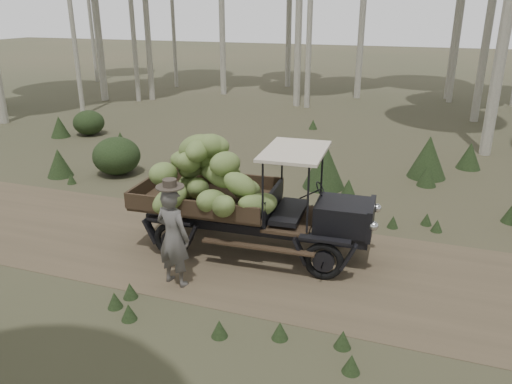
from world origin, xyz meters
TOP-DOWN VIEW (x-y plane):
  - ground at (0.00, 0.00)m, footprint 120.00×120.00m
  - dirt_track at (0.00, 0.00)m, footprint 70.00×4.00m
  - banana_truck at (0.39, 0.25)m, footprint 5.12×2.49m
  - farmer at (0.04, -1.43)m, footprint 0.78×0.61m
  - undergrowth at (-0.66, -0.68)m, footprint 24.04×23.79m

SIDE VIEW (x-z plane):
  - ground at x=0.00m, z-range 0.00..0.00m
  - dirt_track at x=0.00m, z-range 0.00..0.01m
  - undergrowth at x=-0.66m, z-range -0.17..1.22m
  - farmer at x=0.04m, z-range -0.06..2.03m
  - banana_truck at x=0.39m, z-range 0.21..2.80m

